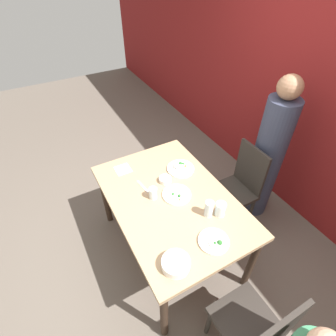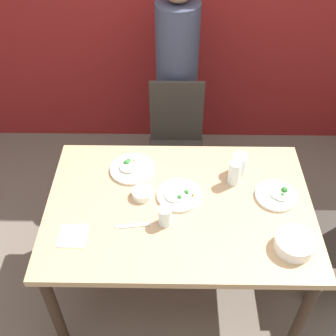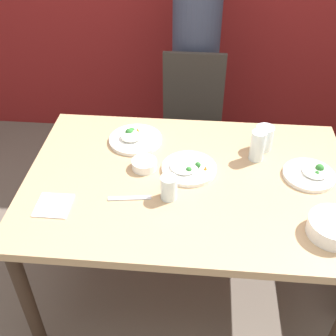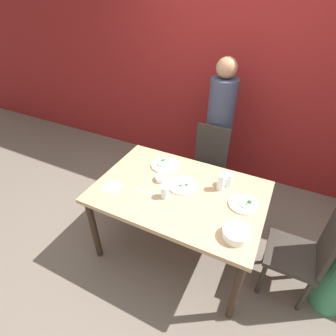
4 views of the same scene
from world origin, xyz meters
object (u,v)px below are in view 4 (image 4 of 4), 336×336
object	(u,v)px
bowl_curry	(236,233)
plate_rice_adult	(164,165)
chair_child_spot	(304,252)
person_adult	(218,133)
chair_adult_spot	(207,165)
glass_water_tall	(221,182)

from	to	relation	value
bowl_curry	plate_rice_adult	size ratio (longest dim) A/B	0.75
chair_child_spot	plate_rice_adult	world-z (taller)	chair_child_spot
bowl_curry	person_adult	bearing A→B (deg)	111.92
chair_adult_spot	chair_child_spot	bearing A→B (deg)	-36.09
person_adult	bowl_curry	bearing A→B (deg)	-68.08
plate_rice_adult	chair_child_spot	bearing A→B (deg)	-9.40
chair_child_spot	person_adult	size ratio (longest dim) A/B	0.59
bowl_curry	glass_water_tall	bearing A→B (deg)	119.42
chair_child_spot	person_adult	xyz separation A→B (m)	(-1.07, 1.10, 0.26)
chair_child_spot	bowl_curry	world-z (taller)	chair_child_spot
person_adult	bowl_curry	xyz separation A→B (m)	(0.57, -1.42, 0.04)
chair_adult_spot	bowl_curry	bearing A→B (deg)	-62.62
chair_child_spot	glass_water_tall	world-z (taller)	chair_child_spot
person_adult	plate_rice_adult	size ratio (longest dim) A/B	6.23
chair_child_spot	plate_rice_adult	bearing A→B (deg)	-99.40
person_adult	bowl_curry	distance (m)	1.53
chair_adult_spot	chair_child_spot	world-z (taller)	same
chair_adult_spot	person_adult	distance (m)	0.41
chair_child_spot	plate_rice_adult	size ratio (longest dim) A/B	3.65
chair_adult_spot	person_adult	world-z (taller)	person_adult
person_adult	plate_rice_adult	world-z (taller)	person_adult
chair_child_spot	bowl_curry	bearing A→B (deg)	-57.80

